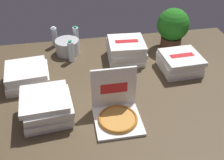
# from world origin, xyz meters

# --- Properties ---
(ground_plane) EXTENTS (3.20, 2.40, 0.02)m
(ground_plane) POSITION_xyz_m (0.00, 0.00, -0.01)
(ground_plane) COLOR #4C3D28
(open_pizza_box) EXTENTS (0.37, 0.38, 0.39)m
(open_pizza_box) POSITION_xyz_m (-0.03, -0.23, 0.08)
(open_pizza_box) COLOR white
(open_pizza_box) RESTS_ON ground_plane
(pizza_stack_right_near) EXTENTS (0.39, 0.39, 0.18)m
(pizza_stack_right_near) POSITION_xyz_m (0.73, 0.34, 0.09)
(pizza_stack_right_near) COLOR white
(pizza_stack_right_near) RESTS_ON ground_plane
(pizza_stack_right_mid) EXTENTS (0.43, 0.42, 0.22)m
(pizza_stack_right_mid) POSITION_xyz_m (-0.58, -0.13, 0.11)
(pizza_stack_right_mid) COLOR white
(pizza_stack_right_mid) RESTS_ON ground_plane
(pizza_stack_left_far) EXTENTS (0.42, 0.42, 0.17)m
(pizza_stack_left_far) POSITION_xyz_m (-0.77, 0.37, 0.09)
(pizza_stack_left_far) COLOR white
(pizza_stack_left_far) RESTS_ON ground_plane
(pizza_stack_left_mid) EXTENTS (0.40, 0.40, 0.22)m
(pizza_stack_left_mid) POSITION_xyz_m (0.24, 0.65, 0.11)
(pizza_stack_left_mid) COLOR white
(pizza_stack_left_mid) RESTS_ON ground_plane
(ice_bucket) EXTENTS (0.26, 0.26, 0.16)m
(ice_bucket) POSITION_xyz_m (-0.37, 0.89, 0.08)
(ice_bucket) COLOR #B7BABF
(ice_bucket) RESTS_ON ground_plane
(water_bottle_0) EXTENTS (0.07, 0.07, 0.24)m
(water_bottle_0) POSITION_xyz_m (-0.34, 0.72, 0.11)
(water_bottle_0) COLOR silver
(water_bottle_0) RESTS_ON ground_plane
(water_bottle_1) EXTENTS (0.07, 0.07, 0.24)m
(water_bottle_1) POSITION_xyz_m (-0.50, 1.08, 0.11)
(water_bottle_1) COLOR silver
(water_bottle_1) RESTS_ON ground_plane
(water_bottle_2) EXTENTS (0.07, 0.07, 0.24)m
(water_bottle_2) POSITION_xyz_m (-0.26, 1.05, 0.11)
(water_bottle_2) COLOR silver
(water_bottle_2) RESTS_ON ground_plane
(potted_plant) EXTENTS (0.36, 0.36, 0.46)m
(potted_plant) POSITION_xyz_m (0.81, 0.82, 0.25)
(potted_plant) COLOR #513323
(potted_plant) RESTS_ON ground_plane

